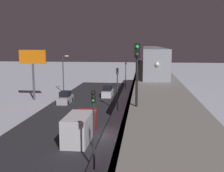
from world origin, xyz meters
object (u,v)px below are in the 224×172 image
object	(u,v)px
subway_train	(152,57)
rail_signal	(137,64)
traffic_light_near	(94,118)
commercial_billboard	(33,62)
traffic_light_far	(126,70)
box_truck	(80,126)
sedan_white	(108,92)
sedan_silver	(65,98)
traffic_light_mid	(117,83)

from	to	relation	value
subway_train	rail_signal	bearing A→B (deg)	86.51
rail_signal	traffic_light_near	bearing A→B (deg)	-44.62
rail_signal	commercial_billboard	world-z (taller)	rail_signal
rail_signal	traffic_light_far	distance (m)	43.82
box_truck	traffic_light_far	distance (m)	33.38
traffic_light_near	traffic_light_far	xyz separation A→B (m)	(0.00, -40.11, 0.00)
sedan_white	commercial_billboard	xyz separation A→B (m)	(12.54, 5.16, 6.03)
sedan_silver	box_truck	size ratio (longest dim) A/B	0.59
sedan_silver	traffic_light_mid	world-z (taller)	traffic_light_mid
traffic_light_near	commercial_billboard	size ratio (longest dim) A/B	0.72
sedan_silver	traffic_light_near	world-z (taller)	traffic_light_near
subway_train	traffic_light_near	size ratio (longest dim) A/B	5.76
traffic_light_far	commercial_billboard	distance (m)	21.12
box_truck	traffic_light_near	bearing A→B (deg)	111.19
rail_signal	box_truck	distance (m)	14.07
rail_signal	traffic_light_mid	size ratio (longest dim) A/B	0.62
sedan_white	traffic_light_far	xyz separation A→B (m)	(-2.90, -9.02, 3.40)
sedan_silver	commercial_billboard	size ratio (longest dim) A/B	0.49
box_truck	commercial_billboard	distance (m)	23.50
sedan_white	traffic_light_near	xyz separation A→B (m)	(-2.90, 31.09, 3.40)
traffic_light_far	sedan_silver	bearing A→B (deg)	59.42
box_truck	commercial_billboard	world-z (taller)	commercial_billboard
subway_train	sedan_silver	bearing A→B (deg)	8.52
rail_signal	commercial_billboard	bearing A→B (deg)	-57.26
subway_train	sedan_silver	xyz separation A→B (m)	(14.52, 2.17, -7.00)
traffic_light_near	traffic_light_far	world-z (taller)	same
box_truck	traffic_light_mid	world-z (taller)	traffic_light_mid
sedan_white	traffic_light_far	bearing A→B (deg)	72.17
subway_train	sedan_white	size ratio (longest dim) A/B	8.27
commercial_billboard	rail_signal	bearing A→B (deg)	122.74
sedan_silver	traffic_light_mid	bearing A→B (deg)	155.11
sedan_white	box_truck	bearing A→B (deg)	-89.53
commercial_billboard	traffic_light_mid	bearing A→B (deg)	159.14
traffic_light_near	sedan_white	bearing A→B (deg)	-84.67
sedan_silver	traffic_light_far	bearing A→B (deg)	-120.58
rail_signal	traffic_light_mid	distance (m)	24.08
sedan_silver	sedan_white	bearing A→B (deg)	-133.59
subway_train	sedan_silver	distance (m)	16.26
sedan_silver	traffic_light_far	distance (m)	18.60
sedan_silver	box_truck	world-z (taller)	box_truck
traffic_light_mid	traffic_light_near	bearing A→B (deg)	90.00
traffic_light_near	commercial_billboard	world-z (taller)	commercial_billboard
subway_train	traffic_light_far	size ratio (longest dim) A/B	5.76
rail_signal	traffic_light_mid	bearing A→B (deg)	-81.75
traffic_light_near	traffic_light_far	bearing A→B (deg)	-90.00
traffic_light_near	traffic_light_mid	bearing A→B (deg)	-90.00
sedan_silver	box_truck	xyz separation A→B (m)	(-6.60, 17.41, 0.56)
subway_train	commercial_billboard	xyz separation A→B (m)	(20.65, 0.61, -0.95)
traffic_light_near	sedan_silver	bearing A→B (deg)	-69.11
subway_train	sedan_white	distance (m)	11.63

